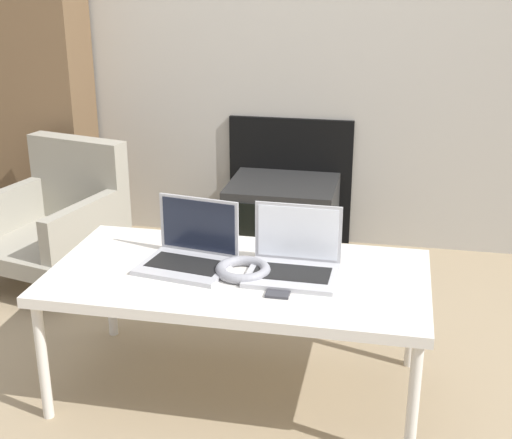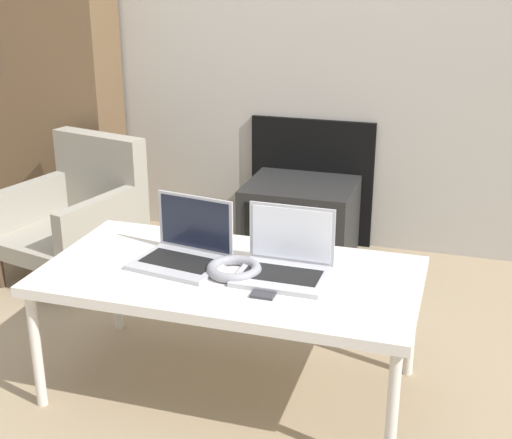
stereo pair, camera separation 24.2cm
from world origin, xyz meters
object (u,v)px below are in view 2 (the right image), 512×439
object	(u,v)px
laptop_left	(185,249)
headphones	(234,269)
tv	(300,221)
laptop_right	(285,261)
armchair	(79,209)
phone	(267,288)

from	to	relation	value
laptop_left	headphones	distance (m)	0.21
tv	headphones	bearing A→B (deg)	-86.61
laptop_right	armchair	distance (m)	1.51
laptop_left	laptop_right	distance (m)	0.36
phone	laptop_left	bearing A→B (deg)	158.50
laptop_right	headphones	bearing A→B (deg)	-162.17
armchair	phone	bearing A→B (deg)	-23.22
phone	tv	distance (m)	1.38
laptop_left	tv	size ratio (longest dim) A/B	0.62
laptop_left	armchair	distance (m)	1.22
tv	laptop_right	bearing A→B (deg)	-78.78
armchair	laptop_right	bearing A→B (deg)	-18.55
laptop_left	armchair	size ratio (longest dim) A/B	0.46
headphones	phone	bearing A→B (deg)	-30.56
laptop_right	tv	distance (m)	1.27
tv	armchair	distance (m)	1.11
tv	phone	bearing A→B (deg)	-80.86
phone	tv	bearing A→B (deg)	99.14
armchair	tv	bearing A→B (deg)	35.59
phone	armchair	size ratio (longest dim) A/B	0.20
laptop_left	headphones	bearing A→B (deg)	-4.93
laptop_right	tv	size ratio (longest dim) A/B	0.56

